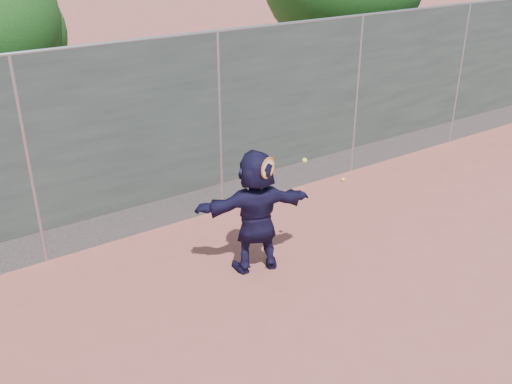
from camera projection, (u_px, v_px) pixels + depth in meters
ground at (364, 311)px, 7.24m from camera, size 80.00×80.00×0.00m
player at (256, 212)px, 7.82m from camera, size 1.73×0.97×1.78m
ball_ground at (343, 179)px, 10.91m from camera, size 0.07×0.07×0.07m
fence at (220, 121)px, 9.19m from camera, size 20.00×0.06×3.03m
swing_action at (271, 168)px, 7.43m from camera, size 0.77×0.15×0.51m
weed_clump at (240, 200)px, 9.87m from camera, size 0.68×0.07×0.30m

